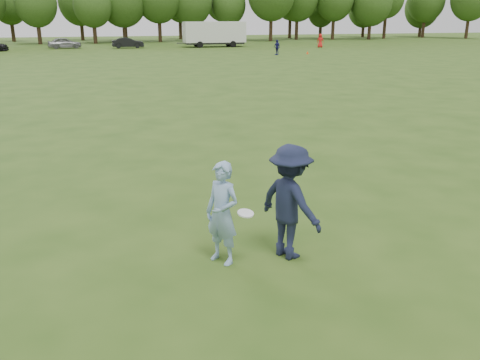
# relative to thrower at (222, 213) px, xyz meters

# --- Properties ---
(ground) EXTENTS (200.00, 200.00, 0.00)m
(ground) POSITION_rel_thrower_xyz_m (0.62, 0.25, -0.87)
(ground) COLOR #2A4914
(ground) RESTS_ON ground
(thrower) EXTENTS (0.71, 0.76, 1.74)m
(thrower) POSITION_rel_thrower_xyz_m (0.00, 0.00, 0.00)
(thrower) COLOR #80A1C6
(thrower) RESTS_ON ground
(defender) EXTENTS (1.20, 1.47, 1.98)m
(defender) POSITION_rel_thrower_xyz_m (1.15, -0.10, 0.12)
(defender) COLOR #181E36
(defender) RESTS_ON ground
(player_far_b) EXTENTS (0.68, 0.99, 1.55)m
(player_far_b) POSITION_rel_thrower_xyz_m (17.03, 44.23, -0.09)
(player_far_b) COLOR navy
(player_far_b) RESTS_ON ground
(player_far_c) EXTENTS (1.01, 0.91, 1.73)m
(player_far_c) POSITION_rel_thrower_xyz_m (26.76, 54.65, -0.01)
(player_far_c) COLOR red
(player_far_c) RESTS_ON ground
(car_e) EXTENTS (4.22, 2.14, 1.38)m
(car_e) POSITION_rel_thrower_xyz_m (-4.88, 61.58, -0.18)
(car_e) COLOR gray
(car_e) RESTS_ON ground
(car_f) EXTENTS (4.03, 1.56, 1.31)m
(car_f) POSITION_rel_thrower_xyz_m (2.82, 60.40, -0.22)
(car_f) COLOR black
(car_f) RESTS_ON ground
(field_cone) EXTENTS (0.28, 0.28, 0.30)m
(field_cone) POSITION_rel_thrower_xyz_m (20.63, 44.48, -0.72)
(field_cone) COLOR #E43C0C
(field_cone) RESTS_ON ground
(disc_in_play) EXTENTS (0.28, 0.28, 0.09)m
(disc_in_play) POSITION_rel_thrower_xyz_m (0.32, -0.25, 0.06)
(disc_in_play) COLOR white
(disc_in_play) RESTS_ON ground
(cargo_trailer) EXTENTS (9.00, 2.75, 3.20)m
(cargo_trailer) POSITION_rel_thrower_xyz_m (13.96, 59.79, 0.90)
(cargo_trailer) COLOR silver
(cargo_trailer) RESTS_ON ground
(treeline) EXTENTS (130.35, 18.39, 11.74)m
(treeline) POSITION_rel_thrower_xyz_m (3.43, 77.15, 5.39)
(treeline) COLOR #332114
(treeline) RESTS_ON ground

